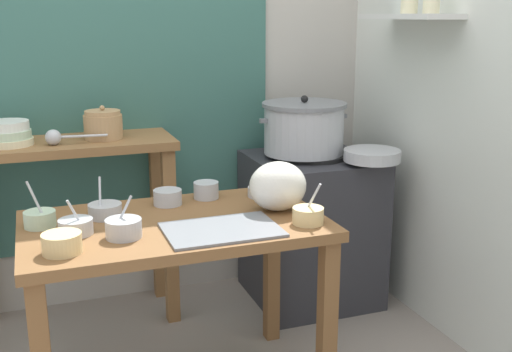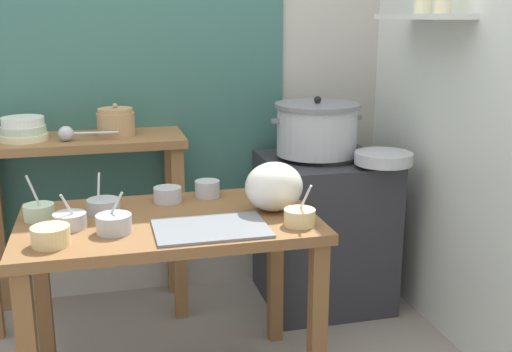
{
  "view_description": "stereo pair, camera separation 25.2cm",
  "coord_description": "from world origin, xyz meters",
  "px_view_note": "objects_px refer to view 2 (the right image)",
  "views": [
    {
      "loc": [
        -0.39,
        -2.06,
        1.45
      ],
      "look_at": [
        0.45,
        0.22,
        0.82
      ],
      "focal_mm": 43.37,
      "sensor_mm": 36.0,
      "label": 1
    },
    {
      "loc": [
        -0.15,
        -2.14,
        1.45
      ],
      "look_at": [
        0.45,
        0.22,
        0.82
      ],
      "focal_mm": 43.37,
      "sensor_mm": 36.0,
      "label": 2
    }
  ],
  "objects_px": {
    "bowl_stack_enamel": "(24,129)",
    "plastic_bag": "(274,187)",
    "steamer_pot": "(317,129)",
    "prep_bowl_2": "(70,220)",
    "ladle": "(68,133)",
    "prep_bowl_1": "(103,205)",
    "prep_bowl_3": "(168,194)",
    "prep_bowl_0": "(39,211)",
    "prep_bowl_5": "(114,223)",
    "prep_table": "(169,246)",
    "stove_block": "(323,230)",
    "clay_pot": "(116,122)",
    "prep_bowl_7": "(207,188)",
    "back_shelf_table": "(84,183)",
    "prep_bowl_4": "(51,235)",
    "wide_pan": "(383,158)",
    "serving_tray": "(211,228)",
    "prep_bowl_8": "(262,191)",
    "prep_bowl_6": "(300,216)"
  },
  "relations": [
    {
      "from": "wide_pan",
      "to": "prep_bowl_1",
      "type": "relative_size",
      "value": 1.8
    },
    {
      "from": "steamer_pot",
      "to": "prep_bowl_2",
      "type": "height_order",
      "value": "steamer_pot"
    },
    {
      "from": "prep_table",
      "to": "ladle",
      "type": "bearing_deg",
      "value": 118.75
    },
    {
      "from": "bowl_stack_enamel",
      "to": "prep_bowl_3",
      "type": "bearing_deg",
      "value": -42.32
    },
    {
      "from": "clay_pot",
      "to": "prep_bowl_3",
      "type": "relative_size",
      "value": 1.56
    },
    {
      "from": "ladle",
      "to": "prep_bowl_2",
      "type": "xyz_separation_m",
      "value": [
        0.02,
        -0.7,
        -0.18
      ]
    },
    {
      "from": "serving_tray",
      "to": "ladle",
      "type": "bearing_deg",
      "value": 120.68
    },
    {
      "from": "prep_bowl_5",
      "to": "prep_bowl_8",
      "type": "relative_size",
      "value": 0.95
    },
    {
      "from": "prep_bowl_1",
      "to": "prep_table",
      "type": "bearing_deg",
      "value": -28.61
    },
    {
      "from": "clay_pot",
      "to": "prep_bowl_1",
      "type": "height_order",
      "value": "clay_pot"
    },
    {
      "from": "prep_bowl_8",
      "to": "prep_bowl_6",
      "type": "bearing_deg",
      "value": -84.36
    },
    {
      "from": "wide_pan",
      "to": "prep_bowl_2",
      "type": "xyz_separation_m",
      "value": [
        -1.4,
        -0.4,
        -0.06
      ]
    },
    {
      "from": "back_shelf_table",
      "to": "prep_bowl_4",
      "type": "relative_size",
      "value": 7.63
    },
    {
      "from": "prep_table",
      "to": "stove_block",
      "type": "relative_size",
      "value": 1.41
    },
    {
      "from": "clay_pot",
      "to": "ladle",
      "type": "bearing_deg",
      "value": -159.81
    },
    {
      "from": "back_shelf_table",
      "to": "prep_bowl_4",
      "type": "xyz_separation_m",
      "value": [
        -0.09,
        -0.95,
        0.08
      ]
    },
    {
      "from": "prep_bowl_5",
      "to": "steamer_pot",
      "type": "bearing_deg",
      "value": 36.83
    },
    {
      "from": "plastic_bag",
      "to": "prep_bowl_2",
      "type": "relative_size",
      "value": 1.69
    },
    {
      "from": "prep_bowl_7",
      "to": "prep_bowl_8",
      "type": "height_order",
      "value": "prep_bowl_8"
    },
    {
      "from": "steamer_pot",
      "to": "prep_bowl_8",
      "type": "xyz_separation_m",
      "value": [
        -0.4,
        -0.46,
        -0.17
      ]
    },
    {
      "from": "prep_bowl_5",
      "to": "prep_bowl_2",
      "type": "bearing_deg",
      "value": 149.89
    },
    {
      "from": "bowl_stack_enamel",
      "to": "prep_bowl_0",
      "type": "distance_m",
      "value": 0.68
    },
    {
      "from": "prep_bowl_4",
      "to": "prep_bowl_2",
      "type": "bearing_deg",
      "value": 71.54
    },
    {
      "from": "bowl_stack_enamel",
      "to": "plastic_bag",
      "type": "relative_size",
      "value": 0.94
    },
    {
      "from": "prep_bowl_1",
      "to": "wide_pan",
      "type": "bearing_deg",
      "value": 10.82
    },
    {
      "from": "prep_table",
      "to": "stove_block",
      "type": "bearing_deg",
      "value": 36.2
    },
    {
      "from": "clay_pot",
      "to": "plastic_bag",
      "type": "height_order",
      "value": "clay_pot"
    },
    {
      "from": "prep_bowl_3",
      "to": "prep_bowl_5",
      "type": "height_order",
      "value": "prep_bowl_5"
    },
    {
      "from": "wide_pan",
      "to": "prep_bowl_3",
      "type": "height_order",
      "value": "wide_pan"
    },
    {
      "from": "stove_block",
      "to": "prep_bowl_4",
      "type": "bearing_deg",
      "value": -147.07
    },
    {
      "from": "prep_bowl_0",
      "to": "prep_bowl_1",
      "type": "bearing_deg",
      "value": 7.38
    },
    {
      "from": "ladle",
      "to": "prep_bowl_0",
      "type": "distance_m",
      "value": 0.61
    },
    {
      "from": "plastic_bag",
      "to": "prep_bowl_2",
      "type": "height_order",
      "value": "plastic_bag"
    },
    {
      "from": "clay_pot",
      "to": "prep_bowl_7",
      "type": "height_order",
      "value": "clay_pot"
    },
    {
      "from": "serving_tray",
      "to": "prep_bowl_1",
      "type": "bearing_deg",
      "value": 140.82
    },
    {
      "from": "ladle",
      "to": "prep_bowl_5",
      "type": "bearing_deg",
      "value": -77.9
    },
    {
      "from": "prep_bowl_6",
      "to": "prep_bowl_8",
      "type": "xyz_separation_m",
      "value": [
        -0.04,
        0.38,
        -0.01
      ]
    },
    {
      "from": "prep_bowl_1",
      "to": "bowl_stack_enamel",
      "type": "bearing_deg",
      "value": 118.52
    },
    {
      "from": "ladle",
      "to": "prep_bowl_7",
      "type": "bearing_deg",
      "value": -37.88
    },
    {
      "from": "clay_pot",
      "to": "serving_tray",
      "type": "xyz_separation_m",
      "value": [
        0.29,
        -0.93,
        -0.24
      ]
    },
    {
      "from": "wide_pan",
      "to": "prep_bowl_1",
      "type": "xyz_separation_m",
      "value": [
        -1.28,
        -0.25,
        -0.06
      ]
    },
    {
      "from": "ladle",
      "to": "prep_bowl_3",
      "type": "bearing_deg",
      "value": -50.21
    },
    {
      "from": "clay_pot",
      "to": "prep_bowl_6",
      "type": "distance_m",
      "value": 1.15
    },
    {
      "from": "serving_tray",
      "to": "plastic_bag",
      "type": "xyz_separation_m",
      "value": [
        0.28,
        0.16,
        0.09
      ]
    },
    {
      "from": "prep_bowl_5",
      "to": "prep_table",
      "type": "bearing_deg",
      "value": 29.81
    },
    {
      "from": "prep_table",
      "to": "prep_bowl_0",
      "type": "bearing_deg",
      "value": 168.16
    },
    {
      "from": "bowl_stack_enamel",
      "to": "prep_bowl_3",
      "type": "height_order",
      "value": "bowl_stack_enamel"
    },
    {
      "from": "prep_bowl_7",
      "to": "back_shelf_table",
      "type": "bearing_deg",
      "value": 134.71
    },
    {
      "from": "ladle",
      "to": "prep_bowl_1",
      "type": "height_order",
      "value": "ladle"
    },
    {
      "from": "prep_table",
      "to": "prep_bowl_3",
      "type": "distance_m",
      "value": 0.25
    }
  ]
}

